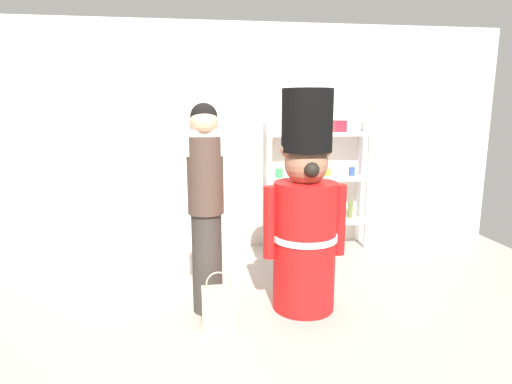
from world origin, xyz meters
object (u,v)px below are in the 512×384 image
(merchandise_shelf, at_px, (316,176))
(shopping_bag, at_px, (219,307))
(person_shopper, at_px, (206,202))
(teddy_bear_guard, at_px, (305,215))

(merchandise_shelf, relative_size, shopping_bag, 3.84)
(person_shopper, bearing_deg, teddy_bear_guard, -4.94)
(shopping_bag, bearing_deg, teddy_bear_guard, 18.19)
(merchandise_shelf, distance_m, shopping_bag, 2.31)
(teddy_bear_guard, relative_size, person_shopper, 1.06)
(teddy_bear_guard, height_order, person_shopper, teddy_bear_guard)
(teddy_bear_guard, relative_size, shopping_bag, 3.99)
(teddy_bear_guard, distance_m, shopping_bag, 1.00)
(merchandise_shelf, bearing_deg, teddy_bear_guard, -109.30)
(merchandise_shelf, height_order, teddy_bear_guard, teddy_bear_guard)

